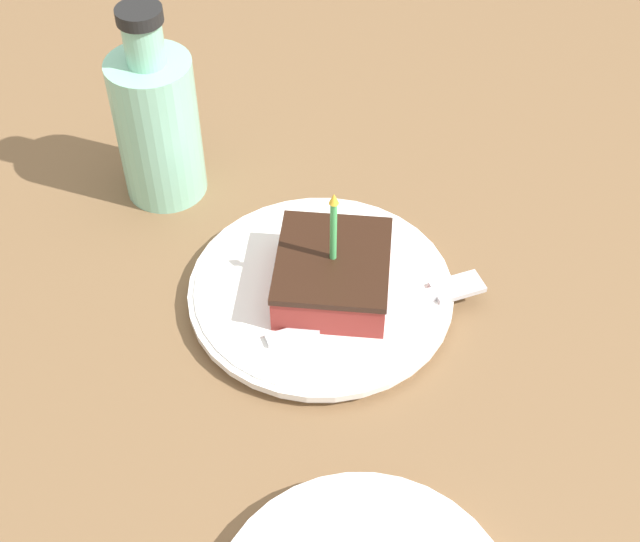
{
  "coord_description": "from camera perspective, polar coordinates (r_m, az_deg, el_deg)",
  "views": [
    {
      "loc": [
        -0.05,
        0.5,
        0.6
      ],
      "look_at": [
        0.0,
        -0.02,
        0.04
      ],
      "focal_mm": 50.0,
      "sensor_mm": 36.0,
      "label": 1
    }
  ],
  "objects": [
    {
      "name": "fork",
      "position": [
        0.76,
        4.64,
        -2.23
      ],
      "size": [
        0.19,
        0.1,
        0.0
      ],
      "color": "silver",
      "rests_on": "plate"
    },
    {
      "name": "bottle",
      "position": [
        0.86,
        -10.38,
        9.33
      ],
      "size": [
        0.08,
        0.08,
        0.2
      ],
      "color": "#8CD1B2",
      "rests_on": "ground_plane"
    },
    {
      "name": "ground_plane",
      "position": [
        0.79,
        -0.08,
        -3.79
      ],
      "size": [
        2.4,
        2.4,
        0.04
      ],
      "color": "brown",
      "rests_on": "ground"
    },
    {
      "name": "cake_slice",
      "position": [
        0.76,
        0.82,
        -0.11
      ],
      "size": [
        0.1,
        0.11,
        0.11
      ],
      "color": "#99332D",
      "rests_on": "plate"
    },
    {
      "name": "plate",
      "position": [
        0.78,
        -0.0,
        -1.36
      ],
      "size": [
        0.23,
        0.23,
        0.02
      ],
      "color": "white",
      "rests_on": "ground_plane"
    }
  ]
}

